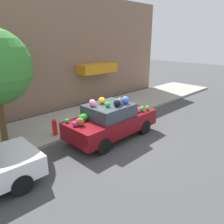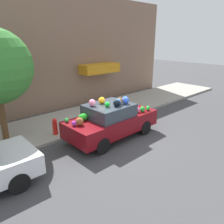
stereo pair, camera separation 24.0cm
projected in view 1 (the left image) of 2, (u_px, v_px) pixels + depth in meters
ground_plane at (112, 137)px, 9.17m from camera, size 60.00×60.00×0.00m
sidewalk_curb at (75, 119)px, 10.98m from camera, size 24.00×3.20×0.13m
building_facade at (49, 54)px, 11.58m from camera, size 18.00×1.20×6.31m
fire_hydrant at (55, 127)px, 8.96m from camera, size 0.20×0.20×0.70m
art_car at (111, 120)px, 8.90m from camera, size 3.95×1.77×1.76m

